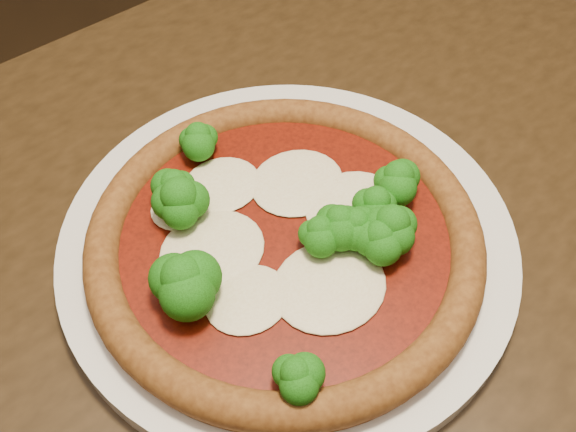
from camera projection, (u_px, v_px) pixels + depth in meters
dining_table at (334, 329)px, 0.56m from camera, size 1.35×0.84×0.75m
plate at (288, 241)px, 0.49m from camera, size 0.35×0.35×0.02m
pizza at (285, 236)px, 0.47m from camera, size 0.29×0.29×0.06m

